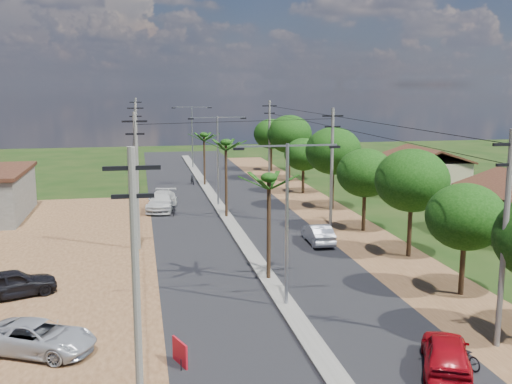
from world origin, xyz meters
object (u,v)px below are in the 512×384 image
Objects in this scene: car_white_far at (162,202)px; moto_rider_east at (464,355)px; car_parked_silver at (39,338)px; car_red_near at (446,354)px; roadside_sign at (180,353)px; car_silver_mid at (318,234)px; car_parked_dark at (13,284)px.

car_white_far is 33.11m from moto_rider_east.
car_white_far reaches higher than car_parked_silver.
car_red_near is 10.11m from roadside_sign.
roadside_sign is at bearing -80.26° from car_white_far.
car_parked_silver is 2.66× the size of moto_rider_east.
car_red_near is at bearing 89.51° from car_silver_mid.
car_red_near is at bearing -144.62° from car_parked_dark.
car_parked_dark is 3.67× the size of roadside_sign.
car_silver_mid is 3.51× the size of roadside_sign.
moto_rider_east is (18.48, -11.34, -0.26)m from car_parked_dark.
car_silver_mid is at bearing -100.65° from moto_rider_east.
car_white_far is at bearing 13.40° from car_parked_silver.
car_parked_dark is (-17.57, 11.64, -0.00)m from car_red_near.
roadside_sign is (7.78, -9.14, -0.22)m from car_parked_dark.
moto_rider_east is (0.91, 0.30, -0.26)m from car_red_near.
car_white_far is at bearing -83.33° from moto_rider_east.
car_parked_dark is 2.41× the size of moto_rider_east.
car_silver_mid is 19.34m from roadside_sign.
car_silver_mid is at bearing -89.86° from car_parked_dark.
car_silver_mid is 2.31× the size of moto_rider_east.
car_silver_mid is at bearing -22.72° from car_parked_silver.
car_white_far reaches higher than car_parked_dark.
car_red_near is 33.13m from car_white_far.
car_parked_dark is 21.69m from moto_rider_east.
car_parked_silver is (-16.00, -14.12, -0.02)m from car_silver_mid.
car_silver_mid is at bearing -41.83° from car_white_far.
car_red_near is 3.69× the size of roadside_sign.
car_parked_dark reaches higher than roadside_sign.
roadside_sign is at bearing 58.81° from car_silver_mid.
moto_rider_east is at bearing -32.81° from roadside_sign.
roadside_sign is (-10.70, 2.20, 0.04)m from moto_rider_east.
car_parked_dark is at bearing -8.81° from car_red_near.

